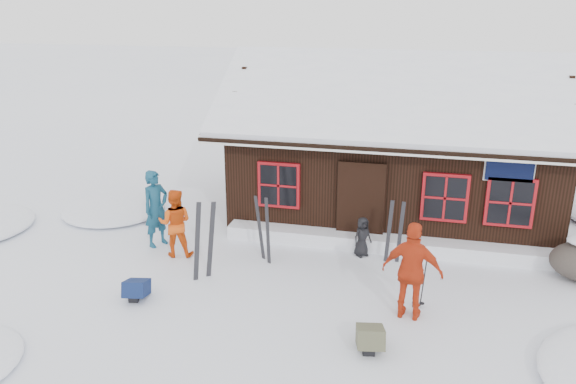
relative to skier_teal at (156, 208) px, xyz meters
name	(u,v)px	position (x,y,z in m)	size (l,w,h in m)	color
ground	(301,287)	(3.80, -1.26, -0.93)	(120.00, 120.00, 0.00)	white
mountain_hut	(394,156)	(5.31, 3.72, 0.64)	(8.90, 6.09, 4.42)	black
snow_drift	(384,243)	(5.30, 0.99, -0.76)	(7.60, 0.60, 0.35)	white
snow_mounds	(389,257)	(5.46, 0.60, -0.93)	(20.60, 13.20, 0.48)	white
skier_teal	(156,208)	(0.00, 0.00, 0.00)	(0.68, 0.45, 1.86)	navy
skier_orange_left	(175,223)	(0.67, -0.43, -0.13)	(0.78, 0.60, 1.60)	#DF4E0F
skier_orange_right	(412,272)	(6.00, -1.94, 0.01)	(1.10, 0.46, 1.88)	red
skier_crouched	(362,237)	(4.84, 0.53, -0.46)	(0.46, 0.30, 0.94)	black
ski_pair_left	(204,242)	(1.73, -1.33, -0.11)	(0.49, 0.32, 1.75)	black
ski_pair_mid	(264,230)	(2.71, -0.21, -0.21)	(0.44, 0.27, 1.55)	black
ski_pair_right	(395,233)	(5.56, 0.37, -0.23)	(0.41, 0.06, 1.51)	black
ski_poles	(420,279)	(6.16, -1.52, -0.34)	(0.22, 0.11, 1.26)	black
backpack_blue	(137,291)	(0.74, -2.49, -0.78)	(0.43, 0.56, 0.31)	#111F49
backpack_olive	(370,341)	(5.39, -3.14, -0.77)	(0.45, 0.60, 0.33)	#505039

